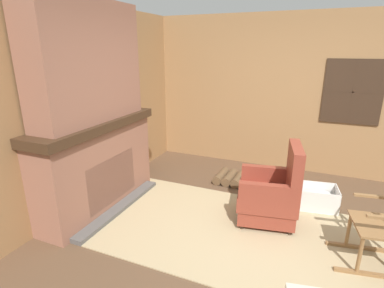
% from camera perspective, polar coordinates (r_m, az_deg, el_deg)
% --- Properties ---
extents(ground_plane, '(14.00, 14.00, 0.00)m').
position_cam_1_polar(ground_plane, '(3.58, 12.53, -17.87)').
color(ground_plane, brown).
extents(wood_panel_wall_left, '(0.06, 5.36, 2.63)m').
position_cam_1_polar(wood_panel_wall_left, '(4.12, -21.21, 6.11)').
color(wood_panel_wall_left, '#9E7247').
rests_on(wood_panel_wall_left, ground).
extents(wood_panel_wall_back, '(5.36, 0.09, 2.63)m').
position_cam_1_polar(wood_panel_wall_back, '(5.37, 18.70, 8.89)').
color(wood_panel_wall_back, '#9E7247').
rests_on(wood_panel_wall_back, ground).
extents(fireplace_hearth, '(0.67, 1.93, 1.20)m').
position_cam_1_polar(fireplace_hearth, '(4.14, -17.39, -3.85)').
color(fireplace_hearth, '#93604C').
rests_on(fireplace_hearth, ground).
extents(chimney_breast, '(0.40, 1.61, 1.41)m').
position_cam_1_polar(chimney_breast, '(3.88, -19.36, 14.45)').
color(chimney_breast, '#93604C').
rests_on(chimney_breast, fireplace_hearth).
extents(area_rug, '(3.38, 1.84, 0.01)m').
position_cam_1_polar(area_rug, '(3.71, 7.72, -16.09)').
color(area_rug, tan).
rests_on(area_rug, ground).
extents(armchair, '(0.79, 0.74, 1.00)m').
position_cam_1_polar(armchair, '(3.82, 14.86, -9.40)').
color(armchair, brown).
rests_on(armchair, ground).
extents(rocking_chair, '(0.86, 0.58, 1.15)m').
position_cam_1_polar(rocking_chair, '(3.52, 32.75, -13.47)').
color(rocking_chair, olive).
rests_on(rocking_chair, ground).
extents(firewood_stack, '(0.45, 0.46, 0.14)m').
position_cam_1_polar(firewood_stack, '(4.89, 7.18, -6.36)').
color(firewood_stack, brown).
rests_on(firewood_stack, ground).
extents(laundry_basket, '(0.56, 0.44, 0.30)m').
position_cam_1_polar(laundry_basket, '(4.42, 22.69, -9.36)').
color(laundry_basket, white).
rests_on(laundry_basket, ground).
extents(oil_lamp_vase, '(0.10, 0.10, 0.28)m').
position_cam_1_polar(oil_lamp_vase, '(3.56, -25.40, 3.58)').
color(oil_lamp_vase, '#47708E').
rests_on(oil_lamp_vase, fireplace_hearth).
extents(storage_case, '(0.16, 0.28, 0.11)m').
position_cam_1_polar(storage_case, '(4.49, -13.39, 6.91)').
color(storage_case, brown).
rests_on(storage_case, fireplace_hearth).
extents(decorative_plate_on_mantel, '(0.06, 0.24, 0.24)m').
position_cam_1_polar(decorative_plate_on_mantel, '(3.98, -19.35, 5.93)').
color(decorative_plate_on_mantel, '#336093').
rests_on(decorative_plate_on_mantel, fireplace_hearth).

